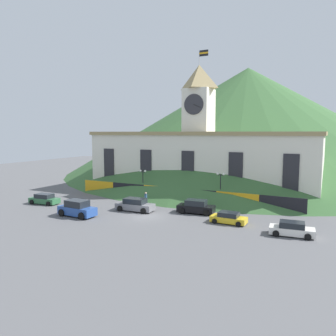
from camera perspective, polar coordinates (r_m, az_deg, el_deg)
The scene contains 13 objects.
ground_plane at distance 42.66m, azimuth -3.89°, elevation -8.40°, with size 160.00×160.00×0.00m, color #565659.
civic_building at distance 57.65m, azimuth 5.29°, elevation 1.60°, with size 40.33×9.70×24.60m.
banner_fence at distance 50.84m, azimuth 1.78°, elevation -4.71°, with size 36.98×0.12×2.23m.
hillside_backdrop at distance 90.75m, azimuth 13.59°, elevation 8.00°, with size 94.47×94.47×27.63m, color #386033.
street_lamp_far_right at distance 54.15m, azimuth -4.40°, elevation -1.61°, with size 1.26×0.36×4.62m.
street_lamp_center at distance 48.60m, azimuth 9.13°, elevation -2.36°, with size 1.26×0.36×4.89m.
car_gray_pickup at distance 45.52m, azimuth -5.75°, elevation -6.43°, with size 5.42×2.66×1.75m.
car_white_taxi at distance 37.10m, azimuth 20.76°, elevation -9.94°, with size 4.66×2.49×1.50m.
car_green_wagon at distance 52.99m, azimuth -20.73°, elevation -5.10°, with size 4.74×2.46×1.55m.
car_blue_van at distance 44.02m, azimuth -15.53°, elevation -6.86°, with size 5.18×2.54×2.10m.
car_black_suv at distance 44.19m, azimuth 4.90°, elevation -6.78°, with size 5.08×2.76×1.80m.
car_yellow_coupe at distance 40.00m, azimuth 10.52°, elevation -8.56°, with size 4.21×2.15×1.35m.
pedestrian at distance 49.41m, azimuth -3.89°, elevation -5.17°, with size 0.45×0.43×1.85m.
Camera 1 is at (21.25, -35.38, 10.78)m, focal length 35.00 mm.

